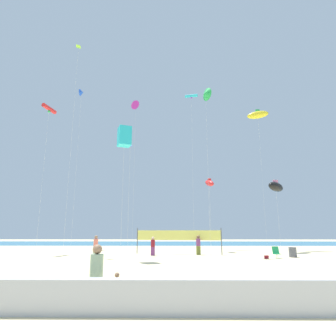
{
  "coord_description": "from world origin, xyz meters",
  "views": [
    {
      "loc": [
        -0.66,
        -18.49,
        2.07
      ],
      "look_at": [
        -0.96,
        6.28,
        7.53
      ],
      "focal_mm": 30.85,
      "sensor_mm": 36.0,
      "label": 1
    }
  ],
  "objects_px": {
    "beachgoer_maroon_shirt": "(153,245)",
    "trash_barrel": "(293,252)",
    "kite_blue_diamond": "(130,150)",
    "kite_cyan_box": "(124,137)",
    "kite_yellow_inflatable": "(258,115)",
    "kite_cyan_tube": "(191,97)",
    "kite_green_delta": "(206,94)",
    "mother_figure": "(96,272)",
    "toddler_figure": "(117,287)",
    "beachgoer_plum_shirt": "(198,244)",
    "volleyball_net": "(178,236)",
    "kite_black_inflatable": "(276,187)",
    "beach_handbag": "(266,257)",
    "kite_red_tube": "(49,109)",
    "kite_magenta_delta": "(136,106)",
    "kite_red_inflatable": "(209,183)",
    "folding_beach_chair": "(276,252)",
    "beachgoer_coral_shirt": "(96,245)",
    "kite_blue_delta": "(82,93)",
    "kite_lime_diamond": "(78,56)"
  },
  "relations": [
    {
      "from": "kite_green_delta",
      "to": "mother_figure",
      "type": "bearing_deg",
      "value": -108.09
    },
    {
      "from": "kite_cyan_tube",
      "to": "kite_magenta_delta",
      "type": "bearing_deg",
      "value": -179.66
    },
    {
      "from": "kite_red_inflatable",
      "to": "kite_blue_diamond",
      "type": "bearing_deg",
      "value": -150.86
    },
    {
      "from": "trash_barrel",
      "to": "kite_cyan_tube",
      "type": "height_order",
      "value": "kite_cyan_tube"
    },
    {
      "from": "kite_yellow_inflatable",
      "to": "kite_blue_delta",
      "type": "relative_size",
      "value": 0.8
    },
    {
      "from": "toddler_figure",
      "to": "kite_green_delta",
      "type": "relative_size",
      "value": 0.05
    },
    {
      "from": "kite_green_delta",
      "to": "kite_black_inflatable",
      "type": "xyz_separation_m",
      "value": [
        7.9,
        4.69,
        -8.6
      ]
    },
    {
      "from": "kite_yellow_inflatable",
      "to": "kite_red_inflatable",
      "type": "xyz_separation_m",
      "value": [
        -7.03,
        -3.49,
        -9.56
      ]
    },
    {
      "from": "kite_cyan_tube",
      "to": "folding_beach_chair",
      "type": "bearing_deg",
      "value": -68.22
    },
    {
      "from": "trash_barrel",
      "to": "kite_magenta_delta",
      "type": "distance_m",
      "value": 27.6
    },
    {
      "from": "beach_handbag",
      "to": "kite_cyan_box",
      "type": "height_order",
      "value": "kite_cyan_box"
    },
    {
      "from": "volleyball_net",
      "to": "kite_blue_diamond",
      "type": "relative_size",
      "value": 0.77
    },
    {
      "from": "kite_magenta_delta",
      "to": "kite_green_delta",
      "type": "bearing_deg",
      "value": -53.56
    },
    {
      "from": "kite_lime_diamond",
      "to": "kite_blue_delta",
      "type": "bearing_deg",
      "value": 105.23
    },
    {
      "from": "beach_handbag",
      "to": "kite_green_delta",
      "type": "distance_m",
      "value": 16.05
    },
    {
      "from": "beachgoer_coral_shirt",
      "to": "trash_barrel",
      "type": "xyz_separation_m",
      "value": [
        16.69,
        -1.42,
        -0.52
      ]
    },
    {
      "from": "kite_magenta_delta",
      "to": "kite_cyan_box",
      "type": "distance_m",
      "value": 18.53
    },
    {
      "from": "beachgoer_maroon_shirt",
      "to": "kite_blue_delta",
      "type": "xyz_separation_m",
      "value": [
        -11.17,
        11.35,
        20.6
      ]
    },
    {
      "from": "beachgoer_maroon_shirt",
      "to": "trash_barrel",
      "type": "height_order",
      "value": "beachgoer_maroon_shirt"
    },
    {
      "from": "mother_figure",
      "to": "kite_blue_diamond",
      "type": "distance_m",
      "value": 20.32
    },
    {
      "from": "folding_beach_chair",
      "to": "kite_cyan_box",
      "type": "xyz_separation_m",
      "value": [
        -12.21,
        -1.84,
        9.15
      ]
    },
    {
      "from": "kite_yellow_inflatable",
      "to": "kite_cyan_tube",
      "type": "relative_size",
      "value": 0.83
    },
    {
      "from": "mother_figure",
      "to": "kite_cyan_box",
      "type": "bearing_deg",
      "value": 120.72
    },
    {
      "from": "mother_figure",
      "to": "toddler_figure",
      "type": "bearing_deg",
      "value": 36.12
    },
    {
      "from": "beachgoer_coral_shirt",
      "to": "beach_handbag",
      "type": "relative_size",
      "value": 5.59
    },
    {
      "from": "kite_blue_diamond",
      "to": "kite_cyan_box",
      "type": "height_order",
      "value": "kite_blue_diamond"
    },
    {
      "from": "beachgoer_plum_shirt",
      "to": "beachgoer_maroon_shirt",
      "type": "distance_m",
      "value": 4.2
    },
    {
      "from": "beachgoer_coral_shirt",
      "to": "kite_blue_diamond",
      "type": "relative_size",
      "value": 0.17
    },
    {
      "from": "beachgoer_plum_shirt",
      "to": "kite_blue_diamond",
      "type": "xyz_separation_m",
      "value": [
        -6.5,
        -0.13,
        8.96
      ]
    },
    {
      "from": "volleyball_net",
      "to": "kite_black_inflatable",
      "type": "bearing_deg",
      "value": 16.19
    },
    {
      "from": "beachgoer_coral_shirt",
      "to": "kite_green_delta",
      "type": "xyz_separation_m",
      "value": [
        10.13,
        0.2,
        14.48
      ]
    },
    {
      "from": "beachgoer_coral_shirt",
      "to": "kite_magenta_delta",
      "type": "relative_size",
      "value": 0.09
    },
    {
      "from": "toddler_figure",
      "to": "kite_blue_diamond",
      "type": "distance_m",
      "value": 20.46
    },
    {
      "from": "kite_yellow_inflatable",
      "to": "beachgoer_coral_shirt",
      "type": "bearing_deg",
      "value": -153.23
    },
    {
      "from": "beach_handbag",
      "to": "kite_red_tube",
      "type": "xyz_separation_m",
      "value": [
        -20.69,
        5.57,
        14.97
      ]
    },
    {
      "from": "kite_blue_delta",
      "to": "beachgoer_plum_shirt",
      "type": "bearing_deg",
      "value": -34.52
    },
    {
      "from": "beachgoer_maroon_shirt",
      "to": "kite_red_inflatable",
      "type": "distance_m",
      "value": 10.28
    },
    {
      "from": "folding_beach_chair",
      "to": "mother_figure",
      "type": "bearing_deg",
      "value": -129.55
    },
    {
      "from": "trash_barrel",
      "to": "volleyball_net",
      "type": "distance_m",
      "value": 9.98
    },
    {
      "from": "beachgoer_plum_shirt",
      "to": "beachgoer_maroon_shirt",
      "type": "bearing_deg",
      "value": 179.19
    },
    {
      "from": "trash_barrel",
      "to": "kite_lime_diamond",
      "type": "xyz_separation_m",
      "value": [
        -20.06,
        2.85,
        20.25
      ]
    },
    {
      "from": "beachgoer_plum_shirt",
      "to": "kite_blue_delta",
      "type": "bearing_deg",
      "value": 133.1
    },
    {
      "from": "kite_red_inflatable",
      "to": "kite_green_delta",
      "type": "bearing_deg",
      "value": -98.6
    },
    {
      "from": "beachgoer_coral_shirt",
      "to": "trash_barrel",
      "type": "bearing_deg",
      "value": 65.81
    },
    {
      "from": "trash_barrel",
      "to": "kite_blue_diamond",
      "type": "bearing_deg",
      "value": 170.41
    },
    {
      "from": "kite_red_tube",
      "to": "kite_magenta_delta",
      "type": "bearing_deg",
      "value": 46.81
    },
    {
      "from": "kite_lime_diamond",
      "to": "beachgoer_plum_shirt",
      "type": "bearing_deg",
      "value": -1.63
    },
    {
      "from": "beachgoer_maroon_shirt",
      "to": "trash_barrel",
      "type": "bearing_deg",
      "value": 88.16
    },
    {
      "from": "toddler_figure",
      "to": "beachgoer_plum_shirt",
      "type": "distance_m",
      "value": 18.6
    },
    {
      "from": "toddler_figure",
      "to": "kite_lime_diamond",
      "type": "distance_m",
      "value": 28.64
    }
  ]
}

